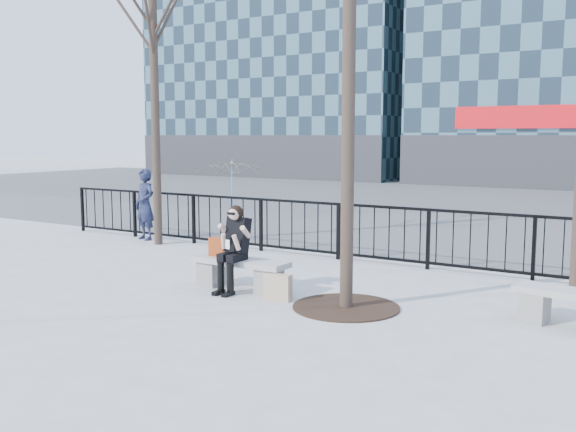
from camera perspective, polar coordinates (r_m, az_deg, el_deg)
The scene contains 11 objects.
ground at distance 10.12m, azimuth -4.32°, elevation -6.53°, with size 120.00×120.00×0.00m, color #999894.
street_surface at distance 23.80m, azimuth 17.23°, elevation 1.10°, with size 60.00×23.00×0.01m, color #474747.
railing at distance 12.53m, azimuth 3.68°, elevation -1.29°, with size 14.00×0.06×1.10m.
tree_left at distance 14.52m, azimuth -11.93°, elevation 16.81°, with size 2.80×2.80×6.50m.
tree_grate at distance 9.08m, azimuth 5.18°, elevation -8.06°, with size 1.50×1.50×0.02m, color black.
bench_main at distance 10.05m, azimuth -4.34°, elevation -4.86°, with size 1.65×0.46×0.49m.
seated_woman at distance 9.85m, azimuth -4.90°, elevation -2.93°, with size 0.50×0.64×1.34m.
handbag at distance 10.22m, azimuth -6.01°, elevation -2.76°, with size 0.36×0.17×0.29m, color #973712.
shopping_bag at distance 9.40m, azimuth -0.92°, elevation -6.36°, with size 0.41×0.15×0.39m, color beige.
standing_man at distance 15.07m, azimuth -12.61°, elevation 1.01°, with size 0.60×0.39×1.64m, color black.
vendor_umbrella at distance 17.71m, azimuth -5.10°, elevation 2.23°, with size 1.90×1.94×1.75m, color gold.
Camera 1 is at (5.75, -7.98, 2.40)m, focal length 40.00 mm.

